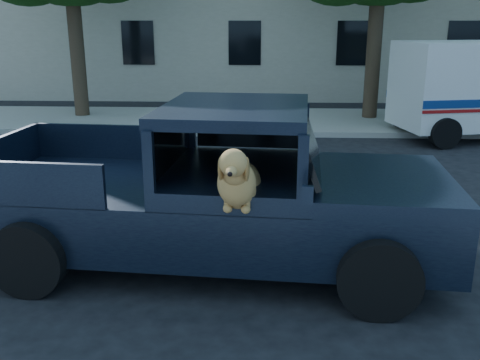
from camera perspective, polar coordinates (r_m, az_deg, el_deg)
The scene contains 4 objects.
ground at distance 7.79m, azimuth -10.49°, elevation -6.61°, with size 120.00×120.00×0.00m, color black.
far_sidewalk at distance 16.52m, azimuth -3.53°, elevation 6.37°, with size 60.00×4.00×0.15m, color gray.
lane_stripes at distance 10.80m, azimuth 3.91°, elevation 0.35°, with size 21.60×0.14×0.01m, color silver, non-canonical shape.
pickup_truck at distance 6.85m, azimuth -3.59°, elevation -3.35°, with size 5.95×3.19×2.07m.
Camera 1 is at (1.71, -6.96, 3.06)m, focal length 40.00 mm.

